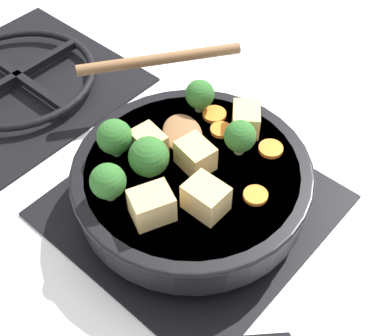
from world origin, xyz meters
name	(u,v)px	position (x,y,z in m)	size (l,w,h in m)	color
ground_plane	(192,206)	(0.00, 0.00, 0.00)	(2.40, 2.40, 0.00)	white
front_burner_grate	(192,201)	(0.00, 0.00, 0.01)	(0.31, 0.31, 0.03)	black
rear_burner_grate	(19,80)	(0.00, 0.36, 0.01)	(0.31, 0.31, 0.03)	black
skillet_pan	(192,181)	(0.00, 0.00, 0.05)	(0.36, 0.36, 0.05)	black
wooden_spoon	(169,89)	(0.08, 0.11, 0.08)	(0.23, 0.24, 0.02)	brown
tofu_cube_center_large	(149,143)	(-0.02, 0.06, 0.09)	(0.04, 0.03, 0.03)	#DBB770
tofu_cube_near_handle	(152,206)	(-0.08, -0.01, 0.09)	(0.04, 0.04, 0.04)	#DBB770
tofu_cube_east_chunk	(246,119)	(0.09, -0.01, 0.09)	(0.04, 0.03, 0.03)	#DBB770
tofu_cube_west_chunk	(196,156)	(0.01, 0.00, 0.09)	(0.04, 0.03, 0.03)	#DBB770
tofu_cube_back_piece	(206,198)	(-0.03, -0.05, 0.09)	(0.04, 0.04, 0.04)	#DBB770
broccoli_floret_near_spoon	(240,136)	(0.06, -0.02, 0.10)	(0.04, 0.04, 0.05)	#709956
broccoli_floret_center_top	(149,157)	(-0.04, 0.03, 0.10)	(0.05, 0.05, 0.05)	#709956
broccoli_floret_east_rim	(200,95)	(0.08, 0.06, 0.10)	(0.04, 0.04, 0.04)	#709956
broccoli_floret_west_rim	(114,137)	(-0.04, 0.08, 0.10)	(0.04, 0.04, 0.05)	#709956
broccoli_floret_north_edge	(108,182)	(-0.09, 0.04, 0.10)	(0.04, 0.04, 0.05)	#709956
carrot_slice_orange_thin	(214,114)	(0.09, 0.04, 0.08)	(0.03, 0.03, 0.01)	orange
carrot_slice_near_center	(256,195)	(0.01, -0.08, 0.08)	(0.03, 0.03, 0.01)	orange
carrot_slice_edge_slice	(271,149)	(0.08, -0.05, 0.08)	(0.03, 0.03, 0.01)	orange
carrot_slice_under_broccoli	(221,130)	(0.07, 0.01, 0.08)	(0.03, 0.03, 0.01)	orange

